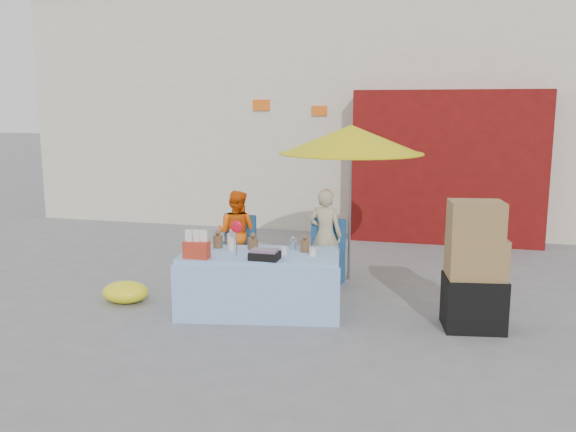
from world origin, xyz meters
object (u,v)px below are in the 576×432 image
(chair_left, at_px, (234,259))
(vendor_beige, at_px, (325,235))
(vendor_orange, at_px, (237,233))
(umbrella, at_px, (351,140))
(box_stack, at_px, (475,271))
(chair_right, at_px, (323,265))
(market_table, at_px, (259,282))

(chair_left, distance_m, vendor_beige, 1.31)
(vendor_orange, xyz_separation_m, umbrella, (1.55, 0.15, 1.30))
(vendor_orange, height_order, vendor_beige, vendor_beige)
(vendor_beige, xyz_separation_m, box_stack, (1.86, -1.37, 0.00))
(box_stack, bearing_deg, chair_right, 146.33)
(chair_left, xyz_separation_m, vendor_beige, (1.25, 0.13, 0.37))
(chair_left, relative_size, umbrella, 0.41)
(chair_right, bearing_deg, vendor_orange, -178.79)
(vendor_orange, bearing_deg, market_table, 125.07)
(chair_left, bearing_deg, vendor_orange, 98.20)
(vendor_orange, bearing_deg, chair_left, 98.20)
(market_table, xyz_separation_m, chair_right, (0.49, 1.32, -0.10))
(vendor_beige, xyz_separation_m, umbrella, (0.30, 0.15, 1.26))
(vendor_orange, xyz_separation_m, box_stack, (3.11, -1.37, 0.04))
(umbrella, bearing_deg, market_table, -116.22)
(vendor_beige, height_order, umbrella, umbrella)
(box_stack, bearing_deg, vendor_beige, 143.58)
(chair_left, height_order, vendor_beige, vendor_beige)
(market_table, height_order, box_stack, box_stack)
(chair_left, distance_m, chair_right, 1.25)
(market_table, relative_size, box_stack, 1.41)
(market_table, height_order, chair_left, market_table)
(chair_left, relative_size, box_stack, 0.62)
(market_table, bearing_deg, vendor_beige, 60.93)
(chair_right, bearing_deg, vendor_beige, 98.20)
(vendor_beige, relative_size, box_stack, 0.92)
(chair_right, height_order, umbrella, umbrella)
(vendor_beige, bearing_deg, market_table, 78.74)
(market_table, xyz_separation_m, vendor_beige, (0.49, 1.45, 0.27))
(chair_right, height_order, vendor_beige, vendor_beige)
(market_table, relative_size, chair_left, 2.28)
(chair_left, bearing_deg, box_stack, -14.36)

